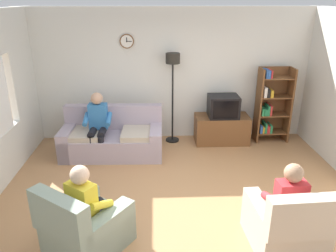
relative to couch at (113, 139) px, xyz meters
name	(u,v)px	position (x,y,z in m)	size (l,w,h in m)	color
ground_plane	(182,205)	(1.20, -1.77, -0.31)	(12.00, 12.00, 0.00)	#B27F51
back_wall_assembly	(173,75)	(1.20, 0.89, 1.04)	(6.20, 0.17, 2.70)	silver
couch	(113,139)	(0.00, 0.00, 0.00)	(1.92, 0.93, 0.90)	#A899A8
tv_stand	(222,129)	(2.21, 0.48, -0.03)	(1.10, 0.56, 0.57)	brown
tv	(223,106)	(2.21, 0.45, 0.48)	(0.60, 0.49, 0.44)	black
bookshelf	(271,105)	(3.23, 0.55, 0.46)	(0.68, 0.36, 1.55)	brown
floor_lamp	(173,73)	(1.19, 0.58, 1.14)	(0.28, 0.28, 1.85)	black
armchair_near_window	(85,228)	(-0.03, -2.60, -0.02)	(1.16, 1.18, 0.90)	gray
armchair_near_bookshelf	(286,226)	(2.38, -2.66, -0.02)	(0.84, 0.92, 0.90)	#BCAD99
person_on_couch	(98,122)	(-0.24, -0.11, 0.39)	(0.52, 0.54, 1.24)	#3372B2
person_in_left_armchair	(89,202)	(0.02, -2.53, 0.29)	(0.62, 0.64, 1.12)	yellow
person_in_right_armchair	(286,199)	(2.37, -2.57, 0.29)	(0.53, 0.55, 1.12)	red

